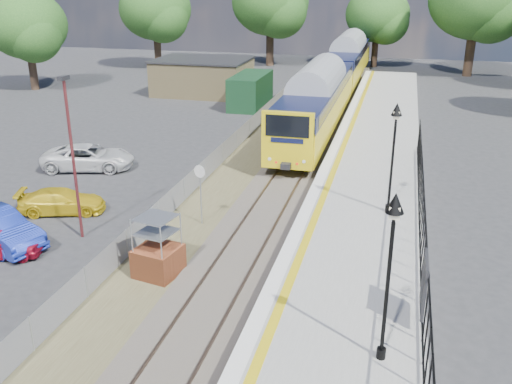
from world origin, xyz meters
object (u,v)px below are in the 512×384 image
(train, at_px, (336,74))
(brick_plinth, at_px, (157,248))
(victorian_lamp_south, at_px, (392,240))
(carpark_lamp, at_px, (72,149))
(victorian_lamp_north, at_px, (395,133))
(car_yellow, at_px, (62,201))
(speed_sign, at_px, (200,185))
(car_white, at_px, (88,157))

(train, xyz_separation_m, brick_plinth, (-2.50, -31.20, -1.22))
(victorian_lamp_south, relative_size, carpark_lamp, 0.69)
(victorian_lamp_north, height_order, car_yellow, victorian_lamp_north)
(car_yellow, bearing_deg, speed_sign, -105.93)
(victorian_lamp_north, relative_size, brick_plinth, 1.96)
(victorian_lamp_south, distance_m, victorian_lamp_north, 10.00)
(victorian_lamp_north, xyz_separation_m, speed_sign, (-7.80, -1.36, -2.45))
(speed_sign, bearing_deg, victorian_lamp_north, 27.24)
(brick_plinth, distance_m, car_yellow, 7.90)
(car_white, bearing_deg, speed_sign, -137.28)
(victorian_lamp_north, bearing_deg, train, 101.85)
(victorian_lamp_north, distance_m, car_yellow, 14.96)
(carpark_lamp, xyz_separation_m, car_white, (-4.20, 7.95, -3.13))
(victorian_lamp_north, distance_m, car_white, 17.33)
(victorian_lamp_north, height_order, brick_plinth, victorian_lamp_north)
(train, bearing_deg, car_yellow, -108.70)
(brick_plinth, distance_m, speed_sign, 4.64)
(speed_sign, relative_size, carpark_lamp, 0.41)
(brick_plinth, bearing_deg, victorian_lamp_south, -26.90)
(victorian_lamp_south, distance_m, car_yellow, 17.24)
(car_yellow, bearing_deg, victorian_lamp_south, -138.13)
(train, height_order, carpark_lamp, carpark_lamp)
(victorian_lamp_south, height_order, train, victorian_lamp_south)
(victorian_lamp_north, bearing_deg, carpark_lamp, -163.10)
(brick_plinth, bearing_deg, car_white, 130.21)
(car_white, bearing_deg, victorian_lamp_south, -144.85)
(train, height_order, brick_plinth, train)
(car_white, bearing_deg, train, -42.10)
(victorian_lamp_south, height_order, car_white, victorian_lamp_south)
(victorian_lamp_north, xyz_separation_m, brick_plinth, (-7.80, -5.94, -3.17))
(victorian_lamp_north, distance_m, carpark_lamp, 12.77)
(speed_sign, distance_m, car_yellow, 6.73)
(train, relative_size, car_yellow, 10.62)
(brick_plinth, height_order, car_yellow, brick_plinth)
(brick_plinth, bearing_deg, car_yellow, 146.84)
(speed_sign, xyz_separation_m, carpark_lamp, (-4.41, -2.35, 1.96))
(train, relative_size, brick_plinth, 17.44)
(train, bearing_deg, brick_plinth, -94.58)
(victorian_lamp_south, bearing_deg, car_white, 139.38)
(train, xyz_separation_m, car_yellow, (-9.10, -26.88, -1.78))
(carpark_lamp, height_order, car_yellow, carpark_lamp)
(carpark_lamp, bearing_deg, victorian_lamp_south, -26.89)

